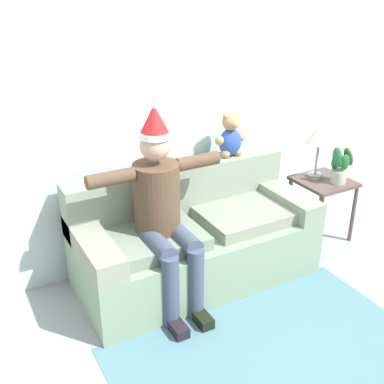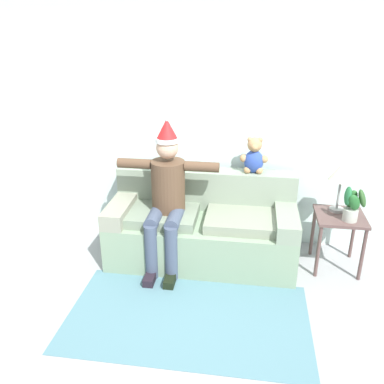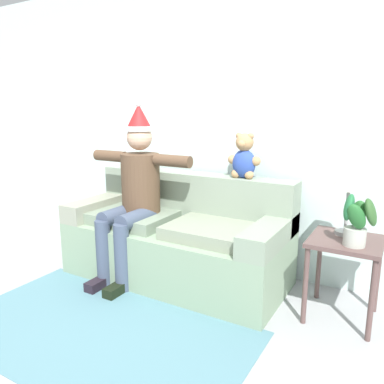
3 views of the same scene
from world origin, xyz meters
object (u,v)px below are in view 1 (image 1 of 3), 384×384
at_px(person_seated, 163,207).
at_px(side_table, 323,190).
at_px(couch, 194,238).
at_px(teddy_bear, 231,137).
at_px(potted_plant, 341,165).
at_px(table_lamp, 319,136).

bearing_deg(person_seated, side_table, 5.46).
height_order(couch, person_seated, person_seated).
height_order(couch, side_table, couch).
bearing_deg(teddy_bear, potted_plant, -21.07).
relative_size(couch, potted_plant, 5.30).
distance_m(person_seated, side_table, 1.76).
bearing_deg(potted_plant, teddy_bear, 158.93).
height_order(teddy_bear, potted_plant, teddy_bear).
relative_size(side_table, potted_plant, 1.63).
bearing_deg(side_table, couch, 179.90).
bearing_deg(potted_plant, side_table, 121.84).
height_order(side_table, table_lamp, table_lamp).
relative_size(person_seated, side_table, 2.62).
bearing_deg(potted_plant, couch, 175.56).
xyz_separation_m(teddy_bear, table_lamp, (0.85, -0.16, -0.08)).
bearing_deg(table_lamp, side_table, -75.37).
relative_size(couch, teddy_bear, 5.02).
height_order(couch, teddy_bear, teddy_bear).
distance_m(couch, table_lamp, 1.49).
relative_size(table_lamp, potted_plant, 1.42).
relative_size(person_seated, table_lamp, 3.00).
xyz_separation_m(person_seated, table_lamp, (1.70, 0.26, 0.20)).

